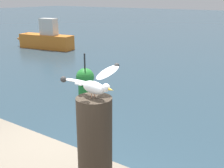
# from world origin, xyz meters

# --- Properties ---
(mooring_post) EXTENTS (0.29, 0.29, 0.92)m
(mooring_post) POSITION_xyz_m (0.97, -0.54, 1.77)
(mooring_post) COLOR #382D23
(mooring_post) RESTS_ON harbor_quay
(seagull) EXTENTS (0.39, 0.60, 0.23)m
(seagull) POSITION_xyz_m (0.97, -0.54, 2.35)
(seagull) COLOR tan
(seagull) RESTS_ON mooring_post
(boat_orange) EXTENTS (4.00, 1.40, 1.73)m
(boat_orange) POSITION_xyz_m (-10.62, 9.37, 0.53)
(boat_orange) COLOR orange
(boat_orange) RESTS_ON ground_plane
(channel_buoy) EXTENTS (0.56, 0.56, 1.33)m
(channel_buoy) POSITION_xyz_m (-3.22, 4.31, 0.48)
(channel_buoy) COLOR green
(channel_buoy) RESTS_ON ground_plane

